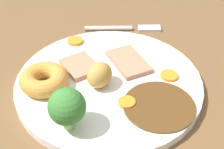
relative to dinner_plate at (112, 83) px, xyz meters
The scene contains 12 objects.
dining_table 4.71cm from the dinner_plate, 132.25° to the left, with size 120.00×84.00×3.60cm, color brown.
dinner_plate is the anchor object (origin of this frame).
gravy_pool 9.36cm from the dinner_plate, 53.90° to the left, with size 10.26×10.26×0.30cm, color #563819.
meat_slice_main 5.93cm from the dinner_plate, 122.77° to the right, with size 6.01×4.82×0.80cm, color tan.
meat_slice_under 5.48cm from the dinner_plate, 143.90° to the left, with size 7.93×4.87×0.80cm, color tan.
yorkshire_pudding 10.05cm from the dinner_plate, 76.96° to the right, with size 7.34×7.34×2.66cm, color #C68938.
roast_potato_left 3.22cm from the dinner_plate, 43.75° to the right, with size 4.35×3.49×3.83cm, color #BC8C42.
carrot_coin_front 9.58cm from the dinner_plate, 97.79° to the left, with size 2.80×2.80×0.45cm, color orange.
carrot_coin_back 12.33cm from the dinner_plate, 145.85° to the right, with size 2.79×2.79×0.55cm, color orange.
carrot_coin_side 5.93cm from the dinner_plate, 25.68° to the left, with size 2.48×2.48×0.52cm, color orange.
broccoli_floret 11.79cm from the dinner_plate, 24.11° to the right, with size 4.89×4.89×6.11cm.
fork 17.56cm from the dinner_plate, behind, with size 2.70×15.32×0.90cm.
Camera 1 is at (40.31, -0.50, 36.46)cm, focal length 50.42 mm.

